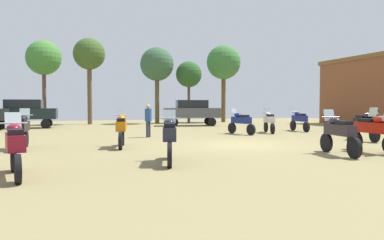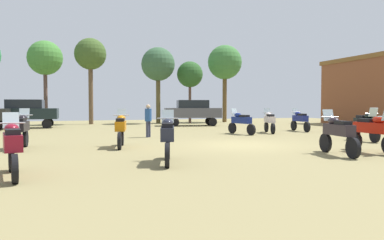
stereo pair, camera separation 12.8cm
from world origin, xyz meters
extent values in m
cube|color=olive|center=(0.00, 0.00, 0.01)|extent=(44.00, 52.00, 0.02)
cylinder|color=black|center=(7.03, 6.67, 0.33)|extent=(0.18, 0.63, 0.62)
cylinder|color=black|center=(6.86, 5.06, 0.33)|extent=(0.18, 0.63, 0.62)
cube|color=navy|center=(6.95, 5.86, 0.82)|extent=(0.50, 1.41, 0.36)
ellipsoid|color=navy|center=(6.98, 6.17, 1.10)|extent=(0.37, 0.51, 0.24)
cube|color=black|center=(6.92, 5.62, 1.06)|extent=(0.36, 0.59, 0.12)
cube|color=silver|center=(7.02, 6.52, 1.28)|extent=(0.37, 0.19, 0.39)
cylinder|color=#B7B7BC|center=(7.01, 6.41, 1.22)|extent=(0.62, 0.10, 0.04)
cylinder|color=black|center=(4.63, 5.95, 0.32)|extent=(0.28, 0.62, 0.61)
cylinder|color=black|center=(4.21, 4.51, 0.32)|extent=(0.28, 0.62, 0.61)
cube|color=silver|center=(4.42, 5.23, 0.81)|extent=(0.70, 1.32, 0.36)
ellipsoid|color=silver|center=(4.50, 5.51, 1.09)|extent=(0.44, 0.55, 0.24)
cube|color=black|center=(4.36, 5.02, 1.05)|extent=(0.44, 0.62, 0.12)
cube|color=silver|center=(4.59, 5.81, 1.27)|extent=(0.39, 0.25, 0.39)
cylinder|color=#B7B7BC|center=(4.56, 5.72, 1.21)|extent=(0.61, 0.21, 0.04)
cylinder|color=black|center=(3.20, -2.78, 0.36)|extent=(0.13, 0.68, 0.67)
cube|color=red|center=(3.19, -3.59, 0.87)|extent=(0.38, 1.38, 0.36)
ellipsoid|color=red|center=(3.19, -3.90, 1.15)|extent=(0.33, 0.48, 0.24)
cube|color=black|center=(3.20, -3.35, 1.11)|extent=(0.31, 0.56, 0.12)
cylinder|color=black|center=(5.90, -1.04, 0.36)|extent=(0.28, 0.69, 0.68)
cylinder|color=black|center=(6.27, 0.50, 0.36)|extent=(0.28, 0.69, 0.68)
cube|color=black|center=(6.08, -0.27, 0.88)|extent=(0.67, 1.40, 0.36)
ellipsoid|color=black|center=(6.01, -0.56, 1.16)|extent=(0.42, 0.54, 0.24)
cube|color=black|center=(6.14, -0.04, 1.12)|extent=(0.42, 0.62, 0.12)
cube|color=silver|center=(5.93, -0.89, 1.34)|extent=(0.39, 0.23, 0.39)
cylinder|color=#B7B7BC|center=(5.96, -0.79, 1.28)|extent=(0.61, 0.18, 0.04)
cylinder|color=black|center=(-3.79, -2.77, 0.35)|extent=(0.29, 0.67, 0.66)
cylinder|color=black|center=(-4.21, -4.31, 0.35)|extent=(0.29, 0.67, 0.66)
cube|color=#202331|center=(-4.00, -3.54, 0.86)|extent=(0.71, 1.40, 0.36)
ellipsoid|color=#202331|center=(-3.92, -3.25, 1.14)|extent=(0.44, 0.55, 0.24)
cube|color=black|center=(-4.06, -3.77, 1.10)|extent=(0.44, 0.62, 0.12)
cube|color=silver|center=(-3.83, -2.92, 1.32)|extent=(0.39, 0.24, 0.39)
cylinder|color=#B7B7BC|center=(-3.85, -3.02, 1.26)|extent=(0.61, 0.20, 0.04)
cylinder|color=black|center=(-8.24, 2.01, 0.35)|extent=(0.16, 0.67, 0.67)
cylinder|color=black|center=(-8.33, 0.50, 0.35)|extent=(0.16, 0.67, 0.67)
cube|color=black|center=(-8.28, 1.26, 0.87)|extent=(0.44, 1.30, 0.36)
ellipsoid|color=black|center=(-8.27, 1.55, 1.15)|extent=(0.35, 0.50, 0.24)
cube|color=black|center=(-8.30, 1.04, 1.11)|extent=(0.33, 0.58, 0.12)
cube|color=silver|center=(-8.25, 1.87, 1.33)|extent=(0.37, 0.17, 0.39)
cylinder|color=#B7B7BC|center=(-8.25, 1.77, 1.27)|extent=(0.62, 0.07, 0.04)
cylinder|color=black|center=(1.80, -2.97, 0.34)|extent=(0.22, 0.66, 0.65)
cylinder|color=black|center=(1.54, -4.56, 0.34)|extent=(0.22, 0.66, 0.65)
cube|color=#2B2229|center=(1.67, -3.76, 0.85)|extent=(0.57, 1.41, 0.36)
ellipsoid|color=#2B2229|center=(1.72, -3.46, 1.13)|extent=(0.39, 0.53, 0.24)
cube|color=black|center=(1.63, -4.00, 1.09)|extent=(0.39, 0.60, 0.12)
cube|color=silver|center=(1.77, -3.12, 1.31)|extent=(0.38, 0.21, 0.39)
cylinder|color=#B7B7BC|center=(1.75, -3.23, 1.25)|extent=(0.62, 0.13, 0.04)
cylinder|color=black|center=(-4.60, 1.39, 0.34)|extent=(0.24, 0.66, 0.65)
cylinder|color=black|center=(-4.89, -0.05, 0.34)|extent=(0.24, 0.66, 0.65)
cube|color=#CB730B|center=(-4.75, 0.67, 0.85)|extent=(0.59, 1.29, 0.36)
ellipsoid|color=#CB730B|center=(-4.69, 0.95, 1.13)|extent=(0.41, 0.53, 0.24)
cube|color=black|center=(-4.79, 0.46, 1.09)|extent=(0.40, 0.61, 0.12)
cube|color=silver|center=(-4.63, 1.25, 1.31)|extent=(0.38, 0.22, 0.39)
cylinder|color=#B7B7BC|center=(-4.65, 1.16, 1.25)|extent=(0.62, 0.16, 0.04)
cylinder|color=black|center=(-7.97, -3.62, 0.33)|extent=(0.23, 0.64, 0.62)
cylinder|color=black|center=(-7.69, -5.17, 0.33)|extent=(0.23, 0.64, 0.62)
cube|color=maroon|center=(-7.83, -4.40, 0.82)|extent=(0.59, 1.37, 0.36)
ellipsoid|color=maroon|center=(-7.88, -4.10, 1.10)|extent=(0.40, 0.53, 0.24)
cube|color=black|center=(-7.79, -4.62, 1.06)|extent=(0.39, 0.60, 0.12)
cube|color=silver|center=(-7.94, -3.77, 1.28)|extent=(0.38, 0.21, 0.39)
cylinder|color=#B7B7BC|center=(-7.92, -3.87, 1.22)|extent=(0.62, 0.14, 0.04)
cylinder|color=black|center=(2.25, 5.67, 0.32)|extent=(0.27, 0.61, 0.60)
cylinder|color=black|center=(2.66, 4.14, 0.32)|extent=(0.27, 0.61, 0.60)
cube|color=navy|center=(2.45, 4.91, 0.80)|extent=(0.69, 1.39, 0.36)
ellipsoid|color=navy|center=(2.38, 5.20, 1.08)|extent=(0.43, 0.55, 0.24)
cube|color=black|center=(2.51, 4.68, 1.04)|extent=(0.43, 0.62, 0.12)
cube|color=silver|center=(2.29, 5.52, 1.26)|extent=(0.39, 0.24, 0.39)
cylinder|color=#B7B7BC|center=(2.32, 5.43, 1.20)|extent=(0.61, 0.19, 0.04)
cylinder|color=black|center=(-11.04, 13.92, 0.34)|extent=(0.65, 0.25, 0.64)
cylinder|color=black|center=(-10.96, 15.36, 0.34)|extent=(0.65, 0.25, 0.64)
cylinder|color=black|center=(-8.12, 13.76, 0.34)|extent=(0.65, 0.25, 0.64)
cylinder|color=black|center=(-8.04, 15.20, 0.34)|extent=(0.65, 0.25, 0.64)
cube|color=black|center=(-9.54, 14.56, 1.03)|extent=(4.39, 2.03, 0.75)
cube|color=black|center=(-9.54, 14.56, 1.71)|extent=(2.45, 1.71, 0.61)
cylinder|color=black|center=(0.96, 13.17, 0.34)|extent=(0.67, 0.33, 0.64)
cylinder|color=black|center=(1.21, 14.59, 0.34)|extent=(0.67, 0.33, 0.64)
cylinder|color=black|center=(3.83, 12.65, 0.34)|extent=(0.67, 0.33, 0.64)
cylinder|color=black|center=(4.09, 14.07, 0.34)|extent=(0.67, 0.33, 0.64)
cube|color=#4C4C54|center=(2.52, 13.62, 1.03)|extent=(4.55, 2.54, 0.75)
cube|color=black|center=(2.52, 13.62, 1.71)|extent=(2.61, 1.98, 0.61)
cylinder|color=#313348|center=(-2.78, 4.75, 0.42)|extent=(0.14, 0.14, 0.80)
cylinder|color=#313348|center=(-2.90, 4.63, 0.42)|extent=(0.14, 0.14, 0.80)
cylinder|color=navy|center=(-2.84, 4.69, 1.14)|extent=(0.48, 0.48, 0.64)
sphere|color=tan|center=(-2.84, 4.69, 1.57)|extent=(0.22, 0.22, 0.22)
cylinder|color=brown|center=(3.79, 18.15, 1.95)|extent=(0.25, 0.25, 3.87)
sphere|color=#2A5624|center=(3.79, 18.15, 4.42)|extent=(2.34, 2.34, 2.34)
cylinder|color=brown|center=(-4.88, 18.51, 2.67)|extent=(0.37, 0.37, 5.31)
sphere|color=#3C5723|center=(-4.88, 18.51, 5.92)|extent=(2.63, 2.63, 2.63)
cylinder|color=brown|center=(0.82, 18.06, 2.29)|extent=(0.38, 0.38, 4.54)
sphere|color=#365B3A|center=(0.82, 18.06, 5.22)|extent=(2.94, 2.94, 2.94)
cylinder|color=brown|center=(-8.46, 19.11, 2.45)|extent=(0.31, 0.31, 4.87)
sphere|color=#407E32|center=(-8.46, 19.11, 5.52)|extent=(2.82, 2.82, 2.82)
cylinder|color=brown|center=(7.34, 18.42, 2.48)|extent=(0.40, 0.40, 4.92)
sphere|color=#3B7435|center=(7.34, 18.42, 5.66)|extent=(3.21, 3.21, 3.21)
camera|label=1|loc=(-6.72, -13.44, 1.66)|focal=34.28mm
camera|label=2|loc=(-6.60, -13.48, 1.66)|focal=34.28mm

